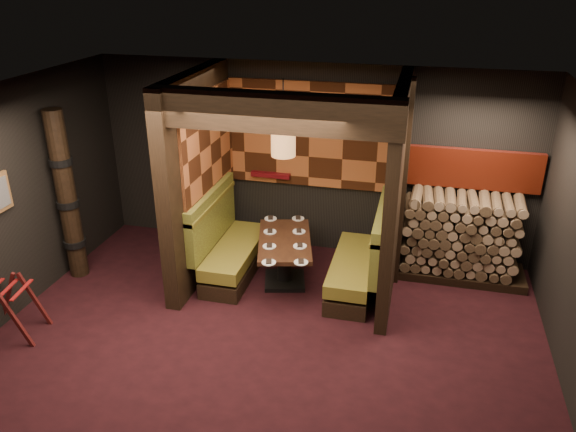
# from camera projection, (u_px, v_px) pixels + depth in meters

# --- Properties ---
(floor) EXTENTS (6.50, 5.50, 0.02)m
(floor) POSITION_uv_depth(u_px,v_px,m) (261.00, 352.00, 6.48)
(floor) COLOR black
(floor) RESTS_ON ground
(ceiling) EXTENTS (6.50, 5.50, 0.02)m
(ceiling) POSITION_uv_depth(u_px,v_px,m) (255.00, 106.00, 5.30)
(ceiling) COLOR black
(ceiling) RESTS_ON ground
(wall_back) EXTENTS (6.50, 0.02, 2.85)m
(wall_back) POSITION_uv_depth(u_px,v_px,m) (311.00, 160.00, 8.33)
(wall_back) COLOR black
(wall_back) RESTS_ON ground
(partition_left) EXTENTS (0.20, 2.20, 2.85)m
(partition_left) POSITION_uv_depth(u_px,v_px,m) (198.00, 178.00, 7.64)
(partition_left) COLOR black
(partition_left) RESTS_ON floor
(partition_right) EXTENTS (0.15, 2.10, 2.85)m
(partition_right) POSITION_uv_depth(u_px,v_px,m) (395.00, 194.00, 7.11)
(partition_right) COLOR black
(partition_right) RESTS_ON floor
(header_beam) EXTENTS (2.85, 0.18, 0.44)m
(header_beam) POSITION_uv_depth(u_px,v_px,m) (272.00, 112.00, 6.02)
(header_beam) COLOR black
(header_beam) RESTS_ON partition_left
(tapa_back_panel) EXTENTS (2.40, 0.06, 1.55)m
(tapa_back_panel) POSITION_uv_depth(u_px,v_px,m) (310.00, 135.00, 8.13)
(tapa_back_panel) COLOR #A35329
(tapa_back_panel) RESTS_ON wall_back
(tapa_side_panel) EXTENTS (0.04, 1.85, 1.45)m
(tapa_side_panel) POSITION_uv_depth(u_px,v_px,m) (209.00, 145.00, 7.60)
(tapa_side_panel) COLOR #A35329
(tapa_side_panel) RESTS_ON partition_left
(lacquer_shelf) EXTENTS (0.60, 0.12, 0.07)m
(lacquer_shelf) POSITION_uv_depth(u_px,v_px,m) (271.00, 175.00, 8.46)
(lacquer_shelf) COLOR #550910
(lacquer_shelf) RESTS_ON wall_back
(booth_bench_left) EXTENTS (0.68, 1.60, 1.14)m
(booth_bench_left) POSITION_uv_depth(u_px,v_px,m) (228.00, 248.00, 7.98)
(booth_bench_left) COLOR black
(booth_bench_left) RESTS_ON floor
(booth_bench_right) EXTENTS (0.68, 1.60, 1.14)m
(booth_bench_right) POSITION_uv_depth(u_px,v_px,m) (361.00, 263.00, 7.56)
(booth_bench_right) COLOR black
(booth_bench_right) RESTS_ON floor
(dining_table) EXTENTS (1.00, 1.42, 0.68)m
(dining_table) POSITION_uv_depth(u_px,v_px,m) (285.00, 254.00, 7.70)
(dining_table) COLOR black
(dining_table) RESTS_ON floor
(place_settings) EXTENTS (0.90, 1.56, 0.03)m
(place_settings) POSITION_uv_depth(u_px,v_px,m) (285.00, 238.00, 7.60)
(place_settings) COLOR white
(place_settings) RESTS_ON dining_table
(pendant_lamp) EXTENTS (0.31, 0.31, 0.97)m
(pendant_lamp) POSITION_uv_depth(u_px,v_px,m) (283.00, 138.00, 6.97)
(pendant_lamp) COLOR #AD723F
(pendant_lamp) RESTS_ON ceiling
(luggage_rack) EXTENTS (0.76, 0.59, 0.76)m
(luggage_rack) POSITION_uv_depth(u_px,v_px,m) (11.00, 307.00, 6.64)
(luggage_rack) COLOR #451111
(luggage_rack) RESTS_ON floor
(totem_column) EXTENTS (0.31, 0.31, 2.40)m
(totem_column) POSITION_uv_depth(u_px,v_px,m) (67.00, 197.00, 7.62)
(totem_column) COLOR black
(totem_column) RESTS_ON floor
(firewood_stack) EXTENTS (1.73, 0.70, 1.22)m
(firewood_stack) POSITION_uv_depth(u_px,v_px,m) (465.00, 237.00, 7.80)
(firewood_stack) COLOR black
(firewood_stack) RESTS_ON floor
(mosaic_header) EXTENTS (1.83, 0.10, 0.56)m
(mosaic_header) POSITION_uv_depth(u_px,v_px,m) (473.00, 169.00, 7.73)
(mosaic_header) COLOR maroon
(mosaic_header) RESTS_ON wall_back
(bay_front_post) EXTENTS (0.08, 0.08, 2.85)m
(bay_front_post) POSITION_uv_depth(u_px,v_px,m) (403.00, 187.00, 7.32)
(bay_front_post) COLOR black
(bay_front_post) RESTS_ON floor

